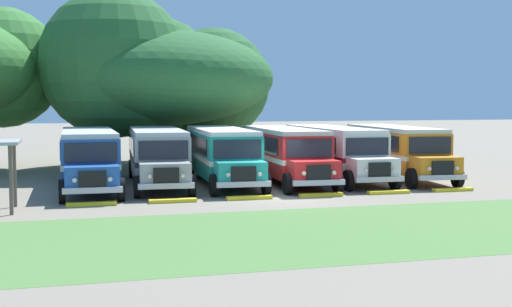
% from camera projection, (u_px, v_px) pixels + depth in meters
% --- Properties ---
extents(ground_plane, '(220.00, 220.00, 0.00)m').
position_uv_depth(ground_plane, '(284.00, 197.00, 29.88)').
color(ground_plane, slate).
extents(foreground_grass_strip, '(80.00, 9.11, 0.01)m').
position_uv_depth(foreground_grass_strip, '(357.00, 229.00, 22.42)').
color(foreground_grass_strip, '#4C7538').
rests_on(foreground_grass_strip, ground_plane).
extents(parked_bus_slot_0, '(2.75, 10.85, 2.82)m').
position_uv_depth(parked_bus_slot_0, '(89.00, 156.00, 32.99)').
color(parked_bus_slot_0, '#23519E').
rests_on(parked_bus_slot_0, ground_plane).
extents(parked_bus_slot_1, '(3.26, 10.92, 2.82)m').
position_uv_depth(parked_bus_slot_1, '(157.00, 153.00, 34.47)').
color(parked_bus_slot_1, '#9E9993').
rests_on(parked_bus_slot_1, ground_plane).
extents(parked_bus_slot_2, '(3.18, 10.91, 2.82)m').
position_uv_depth(parked_bus_slot_2, '(222.00, 153.00, 35.05)').
color(parked_bus_slot_2, teal).
rests_on(parked_bus_slot_2, ground_plane).
extents(parked_bus_slot_3, '(3.03, 10.89, 2.82)m').
position_uv_depth(parked_bus_slot_3, '(284.00, 152.00, 35.63)').
color(parked_bus_slot_3, red).
rests_on(parked_bus_slot_3, ground_plane).
extents(parked_bus_slot_4, '(2.81, 10.86, 2.82)m').
position_uv_depth(parked_bus_slot_4, '(334.00, 150.00, 36.88)').
color(parked_bus_slot_4, silver).
rests_on(parked_bus_slot_4, ground_plane).
extents(parked_bus_slot_5, '(3.46, 10.96, 2.82)m').
position_uv_depth(parked_bus_slot_5, '(396.00, 149.00, 37.76)').
color(parked_bus_slot_5, orange).
rests_on(parked_bus_slot_5, ground_plane).
extents(curb_wheelstop_0, '(2.00, 0.36, 0.15)m').
position_uv_depth(curb_wheelstop_0, '(91.00, 204.00, 27.45)').
color(curb_wheelstop_0, yellow).
rests_on(curb_wheelstop_0, ground_plane).
extents(curb_wheelstop_1, '(2.00, 0.36, 0.15)m').
position_uv_depth(curb_wheelstop_1, '(173.00, 201.00, 28.34)').
color(curb_wheelstop_1, yellow).
rests_on(curb_wheelstop_1, ground_plane).
extents(curb_wheelstop_2, '(2.00, 0.36, 0.15)m').
position_uv_depth(curb_wheelstop_2, '(249.00, 198.00, 29.23)').
color(curb_wheelstop_2, yellow).
rests_on(curb_wheelstop_2, ground_plane).
extents(curb_wheelstop_3, '(2.00, 0.36, 0.15)m').
position_uv_depth(curb_wheelstop_3, '(321.00, 195.00, 30.12)').
color(curb_wheelstop_3, yellow).
rests_on(curb_wheelstop_3, ground_plane).
extents(curb_wheelstop_4, '(2.00, 0.36, 0.15)m').
position_uv_depth(curb_wheelstop_4, '(389.00, 192.00, 31.01)').
color(curb_wheelstop_4, yellow).
rests_on(curb_wheelstop_4, ground_plane).
extents(curb_wheelstop_5, '(2.00, 0.36, 0.15)m').
position_uv_depth(curb_wheelstop_5, '(453.00, 190.00, 31.90)').
color(curb_wheelstop_5, yellow).
rests_on(curb_wheelstop_5, ground_plane).
extents(broad_shade_tree, '(15.03, 14.33, 11.02)m').
position_uv_depth(broad_shade_tree, '(158.00, 76.00, 43.74)').
color(broad_shade_tree, brown).
rests_on(broad_shade_tree, ground_plane).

